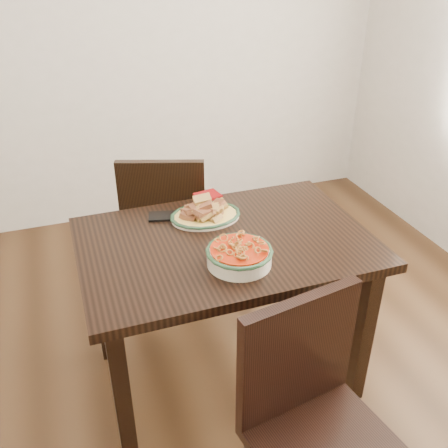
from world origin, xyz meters
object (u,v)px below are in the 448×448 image
object	(u,v)px
dining_table	(226,261)
noodle_bowl	(239,254)
smartphone	(166,216)
chair_near	(314,416)
fish_plate	(205,209)
chair_far	(166,222)

from	to	relation	value
dining_table	noodle_bowl	size ratio (longest dim) A/B	4.66
smartphone	noodle_bowl	bearing A→B (deg)	-55.06
chair_near	noodle_bowl	xyz separation A→B (m)	(-0.05, 0.53, 0.29)
smartphone	fish_plate	bearing A→B (deg)	-9.15
chair_far	chair_near	size ratio (longest dim) A/B	1.00
chair_far	fish_plate	xyz separation A→B (m)	(0.08, -0.46, 0.30)
chair_far	smartphone	world-z (taller)	chair_far
dining_table	fish_plate	bearing A→B (deg)	96.88
fish_plate	noodle_bowl	xyz separation A→B (m)	(0.01, -0.37, -0.00)
dining_table	chair_near	world-z (taller)	chair_near
smartphone	chair_far	bearing A→B (deg)	92.25
chair_far	noodle_bowl	size ratio (longest dim) A/B	3.57
dining_table	smartphone	size ratio (longest dim) A/B	7.73
fish_plate	dining_table	bearing A→B (deg)	-83.12
chair_far	smartphone	xyz separation A→B (m)	(-0.08, -0.39, 0.26)
dining_table	smartphone	bearing A→B (deg)	124.94
chair_far	chair_near	xyz separation A→B (m)	(0.15, -1.35, 0.00)
chair_near	noodle_bowl	distance (m)	0.60
chair_far	chair_near	bearing A→B (deg)	114.63
dining_table	chair_near	size ratio (longest dim) A/B	1.30
fish_plate	smartphone	distance (m)	0.17
fish_plate	smartphone	world-z (taller)	fish_plate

